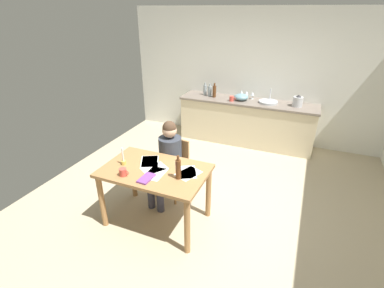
{
  "coord_description": "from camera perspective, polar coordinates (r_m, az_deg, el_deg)",
  "views": [
    {
      "loc": [
        1.08,
        -3.16,
        2.56
      ],
      "look_at": [
        -0.29,
        0.09,
        0.85
      ],
      "focal_mm": 26.4,
      "sensor_mm": 36.0,
      "label": 1
    }
  ],
  "objects": [
    {
      "name": "ground_plane",
      "position": [
        4.22,
        3.27,
        -11.86
      ],
      "size": [
        5.2,
        5.2,
        0.04
      ],
      "primitive_type": "cube",
      "color": "tan"
    },
    {
      "name": "wall_back",
      "position": [
        6.0,
        12.3,
        13.15
      ],
      "size": [
        5.2,
        0.12,
        2.6
      ],
      "primitive_type": "cube",
      "color": "silver",
      "rests_on": "ground"
    },
    {
      "name": "kitchen_counter",
      "position": [
        5.9,
        10.82,
        4.44
      ],
      "size": [
        2.69,
        0.64,
        0.9
      ],
      "color": "beige",
      "rests_on": "ground"
    },
    {
      "name": "dining_table",
      "position": [
        3.54,
        -7.45,
        -6.77
      ],
      "size": [
        1.29,
        0.82,
        0.78
      ],
      "color": "#9E7042",
      "rests_on": "ground"
    },
    {
      "name": "chair_at_table",
      "position": [
        4.15,
        -3.67,
        -4.31
      ],
      "size": [
        0.45,
        0.45,
        0.86
      ],
      "color": "#9E7042",
      "rests_on": "ground"
    },
    {
      "name": "person_seated",
      "position": [
        3.95,
        -4.94,
        -2.69
      ],
      "size": [
        0.38,
        0.62,
        1.19
      ],
      "color": "#333842",
      "rests_on": "ground"
    },
    {
      "name": "coffee_mug",
      "position": [
        3.4,
        -13.74,
        -5.54
      ],
      "size": [
        0.12,
        0.09,
        0.09
      ],
      "color": "#D84C3F",
      "rests_on": "dining_table"
    },
    {
      "name": "candlestick",
      "position": [
        3.63,
        -13.7,
        -3.15
      ],
      "size": [
        0.06,
        0.06,
        0.23
      ],
      "color": "gold",
      "rests_on": "dining_table"
    },
    {
      "name": "book_magazine",
      "position": [
        3.3,
        -9.2,
        -6.85
      ],
      "size": [
        0.13,
        0.23,
        0.02
      ],
      "primitive_type": "cube",
      "rotation": [
        0.0,
        0.0,
        -0.04
      ],
      "color": "#763E8A",
      "rests_on": "dining_table"
    },
    {
      "name": "paper_letter",
      "position": [
        3.37,
        -0.75,
        -5.96
      ],
      "size": [
        0.3,
        0.35,
        0.0
      ],
      "primitive_type": "cube",
      "rotation": [
        0.0,
        0.0,
        -0.38
      ],
      "color": "white",
      "rests_on": "dining_table"
    },
    {
      "name": "paper_bill",
      "position": [
        3.5,
        -7.65,
        -4.89
      ],
      "size": [
        0.34,
        0.36,
        0.0
      ],
      "primitive_type": "cube",
      "rotation": [
        0.0,
        0.0,
        -0.58
      ],
      "color": "white",
      "rests_on": "dining_table"
    },
    {
      "name": "paper_envelope",
      "position": [
        3.66,
        -8.47,
        -3.47
      ],
      "size": [
        0.32,
        0.36,
        0.0
      ],
      "primitive_type": "cube",
      "rotation": [
        0.0,
        0.0,
        0.48
      ],
      "color": "white",
      "rests_on": "dining_table"
    },
    {
      "name": "paper_receipt",
      "position": [
        3.4,
        -1.0,
        -5.68
      ],
      "size": [
        0.32,
        0.36,
        0.0
      ],
      "primitive_type": "cube",
      "rotation": [
        0.0,
        0.0,
        0.48
      ],
      "color": "white",
      "rests_on": "dining_table"
    },
    {
      "name": "paper_notice",
      "position": [
        3.67,
        -8.63,
        -3.43
      ],
      "size": [
        0.32,
        0.36,
        0.0
      ],
      "primitive_type": "cube",
      "rotation": [
        0.0,
        0.0,
        0.48
      ],
      "color": "white",
      "rests_on": "dining_table"
    },
    {
      "name": "paper_flyer",
      "position": [
        3.4,
        -7.45,
        -5.91
      ],
      "size": [
        0.22,
        0.3,
        0.0
      ],
      "primitive_type": "cube",
      "rotation": [
        0.0,
        0.0,
        0.02
      ],
      "color": "white",
      "rests_on": "dining_table"
    },
    {
      "name": "wine_bottle_on_table",
      "position": [
        3.22,
        -2.79,
        -5.06
      ],
      "size": [
        0.06,
        0.06,
        0.29
      ],
      "color": "#593319",
      "rests_on": "dining_table"
    },
    {
      "name": "sink_unit",
      "position": [
        5.69,
        15.15,
        8.23
      ],
      "size": [
        0.36,
        0.36,
        0.24
      ],
      "color": "#B2B7BC",
      "rests_on": "kitchen_counter"
    },
    {
      "name": "bottle_oil",
      "position": [
        6.02,
        2.65,
        10.9
      ],
      "size": [
        0.07,
        0.07,
        0.26
      ],
      "color": "#8C999E",
      "rests_on": "kitchen_counter"
    },
    {
      "name": "bottle_vinegar",
      "position": [
        5.94,
        3.6,
        10.66
      ],
      "size": [
        0.08,
        0.08,
        0.26
      ],
      "color": "#8C999E",
      "rests_on": "kitchen_counter"
    },
    {
      "name": "bottle_wine_red",
      "position": [
        5.86,
        4.54,
        10.58
      ],
      "size": [
        0.07,
        0.07,
        0.29
      ],
      "color": "#593319",
      "rests_on": "kitchen_counter"
    },
    {
      "name": "mixing_bowl",
      "position": [
        5.75,
        9.91,
        9.33
      ],
      "size": [
        0.28,
        0.28,
        0.13
      ],
      "primitive_type": "ellipsoid",
      "color": "#668C99",
      "rests_on": "kitchen_counter"
    },
    {
      "name": "stovetop_kettle",
      "position": [
        5.63,
        20.59,
        8.09
      ],
      "size": [
        0.18,
        0.18,
        0.22
      ],
      "color": "#B7BABF",
      "rests_on": "kitchen_counter"
    },
    {
      "name": "wine_glass_near_sink",
      "position": [
        5.86,
        12.12,
        9.92
      ],
      "size": [
        0.07,
        0.07,
        0.15
      ],
      "color": "silver",
      "rests_on": "kitchen_counter"
    },
    {
      "name": "wine_glass_by_kettle",
      "position": [
        5.88,
        10.98,
        10.08
      ],
      "size": [
        0.07,
        0.07,
        0.15
      ],
      "color": "silver",
      "rests_on": "kitchen_counter"
    },
    {
      "name": "wine_glass_back_left",
      "position": [
        5.9,
        9.97,
        10.22
      ],
      "size": [
        0.07,
        0.07,
        0.15
      ],
      "color": "silver",
      "rests_on": "kitchen_counter"
    },
    {
      "name": "teacup_on_counter",
      "position": [
        5.66,
        8.02,
        9.07
      ],
      "size": [
        0.12,
        0.08,
        0.1
      ],
      "color": "#D84C3F",
      "rests_on": "kitchen_counter"
    }
  ]
}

